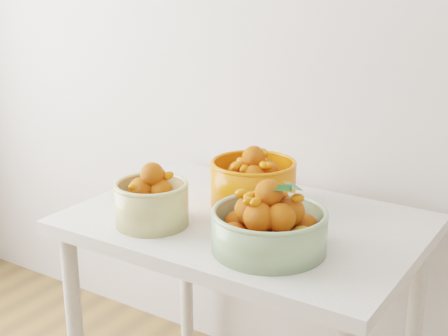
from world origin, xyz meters
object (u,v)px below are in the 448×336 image
Objects in this scene: bowl_cream at (152,201)px; bowl_green at (269,226)px; table at (246,248)px; bowl_orange at (253,182)px.

bowl_cream is 0.75× the size of bowl_green.
table is 0.32m from bowl_cream.
bowl_cream is 0.37m from bowl_green.
bowl_orange is at bearing 109.88° from table.
table is 0.28m from bowl_green.
table is at bearing 42.10° from bowl_cream.
bowl_green reaches higher than bowl_cream.
table is 3.99× the size of bowl_cream.
bowl_orange is at bearing 60.28° from bowl_cream.
bowl_orange is at bearing 127.44° from bowl_green.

